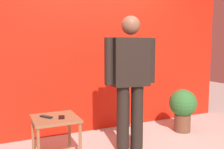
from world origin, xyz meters
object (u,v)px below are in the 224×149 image
object	(u,v)px
tv_remote	(46,117)
cell_phone	(62,117)
side_table	(55,123)
standing_person	(130,77)
potted_plant	(183,107)

from	to	relation	value
tv_remote	cell_phone	bearing A→B (deg)	-60.64
side_table	standing_person	bearing A→B (deg)	-9.58
side_table	tv_remote	distance (m)	0.14
side_table	tv_remote	world-z (taller)	tv_remote
cell_phone	potted_plant	size ratio (longest dim) A/B	0.21
cell_phone	side_table	bearing A→B (deg)	159.07
cell_phone	tv_remote	world-z (taller)	tv_remote
standing_person	potted_plant	size ratio (longest dim) A/B	2.55
tv_remote	potted_plant	xyz separation A→B (m)	(2.17, 0.10, -0.12)
side_table	tv_remote	size ratio (longest dim) A/B	3.12
standing_person	tv_remote	world-z (taller)	standing_person
side_table	potted_plant	bearing A→B (deg)	3.68
side_table	potted_plant	world-z (taller)	potted_plant
potted_plant	side_table	bearing A→B (deg)	-176.32
standing_person	side_table	bearing A→B (deg)	170.42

